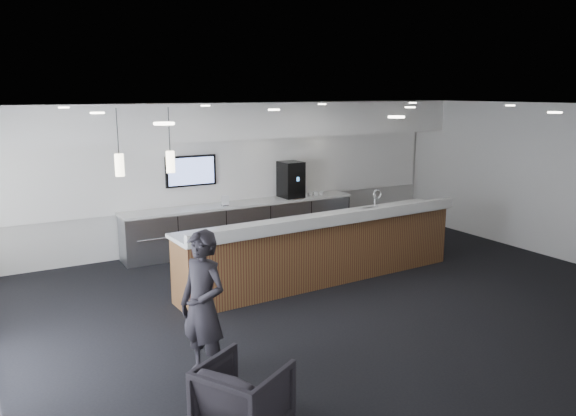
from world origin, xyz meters
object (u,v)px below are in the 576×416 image
coffee_machine (291,180)px  lounge_guest (203,306)px  service_counter (323,248)px  armchair (243,397)px

coffee_machine → lounge_guest: size_ratio=0.45×
service_counter → armchair: service_counter is taller
service_counter → lounge_guest: (-3.01, -2.16, 0.29)m
service_counter → coffee_machine: bearing=68.8°
service_counter → lounge_guest: size_ratio=3.08×
service_counter → armchair: bearing=-135.6°
lounge_guest → armchair: bearing=-26.1°
service_counter → coffee_machine: size_ratio=6.84×
service_counter → lounge_guest: 3.72m
coffee_machine → service_counter: bearing=-109.6°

